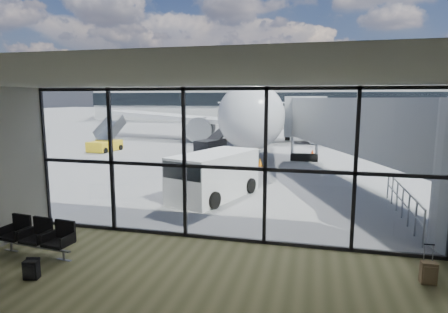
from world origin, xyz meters
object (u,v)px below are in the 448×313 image
at_px(mobile_stairs, 105,144).
at_px(belt_loader, 211,145).
at_px(seating_row, 39,235).
at_px(airliner, 259,109).
at_px(backpack, 31,270).
at_px(service_van, 213,175).
at_px(suitcase, 429,273).

bearing_deg(mobile_stairs, belt_loader, 16.12).
distance_m(seating_row, airliner, 30.30).
xyz_separation_m(seating_row, backpack, (0.83, -1.29, -0.30)).
bearing_deg(airliner, service_van, -93.19).
xyz_separation_m(airliner, belt_loader, (-2.18, -10.34, -2.50)).
xyz_separation_m(seating_row, belt_loader, (-0.70, 19.82, 0.03)).
relative_size(seating_row, airliner, 0.06).
bearing_deg(service_van, backpack, -85.91).
bearing_deg(airliner, suitcase, -81.30).
bearing_deg(service_van, mobile_stairs, 155.33).
xyz_separation_m(seating_row, service_van, (3.01, 6.72, 0.43)).
xyz_separation_m(belt_loader, mobile_stairs, (-8.36, -1.45, -0.03)).
height_order(backpack, belt_loader, belt_loader).
relative_size(seating_row, suitcase, 2.42).
bearing_deg(seating_row, belt_loader, 97.89).
height_order(backpack, service_van, service_van).
bearing_deg(backpack, belt_loader, 82.41).
bearing_deg(service_van, belt_loader, 125.14).
height_order(seating_row, belt_loader, belt_loader).
bearing_deg(belt_loader, service_van, -57.59).
xyz_separation_m(seating_row, airliner, (1.48, 30.16, 2.53)).
height_order(seating_row, mobile_stairs, mobile_stairs).
height_order(seating_row, service_van, service_van).
xyz_separation_m(suitcase, service_van, (-6.73, 6.10, 0.70)).
bearing_deg(service_van, airliner, 113.05).
height_order(airliner, mobile_stairs, airliner).
bearing_deg(mobile_stairs, service_van, -37.69).
relative_size(airliner, belt_loader, 10.06).
relative_size(service_van, belt_loader, 1.23).
xyz_separation_m(backpack, mobile_stairs, (-9.89, 19.67, 0.30)).
height_order(suitcase, airliner, airliner).
bearing_deg(belt_loader, seating_row, -71.38).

